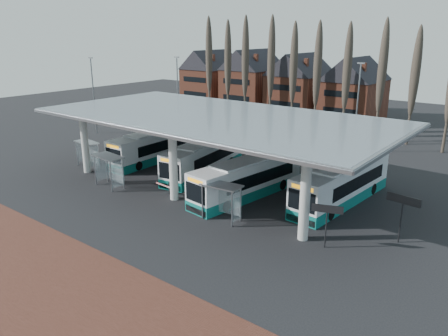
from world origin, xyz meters
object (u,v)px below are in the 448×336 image
Objects in this scene: shelter_1 at (110,164)px; shelter_2 at (223,194)px; bus_1 at (204,158)px; bus_3 at (342,184)px; bus_0 at (156,146)px; shelter_0 at (88,148)px; bus_2 at (248,179)px.

shelter_2 is at bearing 8.52° from shelter_1.
bus_1 is 13.92m from bus_3.
bus_3 is 3.91× the size of shelter_2.
bus_0 is 3.74× the size of shelter_2.
shelter_2 is at bearing 0.61° from shelter_0.
bus_2 is 3.78× the size of shelter_2.
bus_0 reaches higher than shelter_0.
bus_1 is at bearing -171.71° from bus_3.
bus_0 is at bearing 63.09° from shelter_0.
bus_2 is 18.23m from shelter_0.
bus_1 reaches higher than shelter_0.
shelter_0 is 0.95× the size of shelter_2.
bus_2 reaches higher than shelter_2.
bus_2 reaches higher than shelter_0.
bus_0 is 7.02m from shelter_0.
bus_2 is at bearing 33.28° from shelter_1.
shelter_2 is (19.33, -2.17, 0.13)m from shelter_0.
bus_1 is 9.18m from shelter_1.
bus_3 reaches higher than shelter_1.
shelter_2 is at bearing -117.98° from bus_3.
shelter_0 is (-24.85, -6.59, 0.32)m from bus_3.
bus_2 is (14.07, -2.80, -0.00)m from bus_0.
bus_0 is 14.35m from bus_2.
shelter_0 is 19.45m from shelter_2.
shelter_0 is at bearing 166.05° from shelter_1.
bus_3 is 4.12× the size of shelter_0.
bus_3 is at bearing 52.82° from shelter_2.
shelter_1 is 12.50m from shelter_2.
bus_1 is 0.97× the size of bus_3.
shelter_1 reaches higher than shelter_0.
bus_1 is (7.05, -0.21, 0.00)m from bus_0.
bus_0 is 8.90m from shelter_1.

